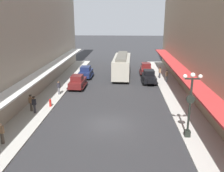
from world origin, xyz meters
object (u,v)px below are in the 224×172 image
Objects in this scene: pedestrian_2 at (59,88)px; pedestrian_4 at (167,76)px; parked_car_2 at (86,72)px; parked_car_0 at (146,69)px; parked_car_3 at (78,81)px; lamp_post_with_clock at (190,103)px; pedestrian_3 at (160,73)px; parked_car_1 at (149,76)px; pedestrian_0 at (34,105)px; pedestrian_1 at (2,133)px; streetcar at (122,65)px; fire_hydrant at (50,103)px; pedestrian_5 at (31,103)px.

pedestrian_4 is (13.93, 6.62, 0.02)m from pedestrian_2.
pedestrian_4 is (12.08, -2.20, 0.07)m from parked_car_2.
parked_car_0 is 12.93m from parked_car_3.
lamp_post_with_clock reaches higher than pedestrian_3.
parked_car_1 is at bearing 18.58° from parked_car_3.
parked_car_1 and parked_car_3 have the same top height.
pedestrian_0 is (-13.73, 3.95, -1.97)m from lamp_post_with_clock.
parked_car_1 and parked_car_2 have the same top height.
pedestrian_1 is at bearing -129.35° from pedestrian_4.
parked_car_3 is at bearing -154.28° from pedestrian_3.
pedestrian_4 is at bearing 40.11° from pedestrian_0.
streetcar is 5.79× the size of pedestrian_0.
pedestrian_0 is at bearing -135.01° from parked_car_1.
parked_car_2 reaches higher than fire_hydrant.
fire_hydrant is at bearing 155.62° from lamp_post_with_clock.
pedestrian_4 reaches higher than pedestrian_1.
pedestrian_4 is 19.37m from pedestrian_5.
pedestrian_2 is (-11.38, -6.39, 0.05)m from parked_car_1.
streetcar is 17.74m from pedestrian_0.
parked_car_0 reaches higher than pedestrian_3.
lamp_post_with_clock is at bearing -74.34° from streetcar.
pedestrian_1 is at bearing -95.16° from pedestrian_2.
pedestrian_0 is at bearing 87.58° from pedestrian_1.
pedestrian_0 is at bearing -139.89° from pedestrian_4.
parked_car_0 is 1.00× the size of parked_car_2.
pedestrian_3 is (11.55, 5.56, 0.07)m from parked_car_3.
parked_car_2 is at bearing 179.36° from pedestrian_3.
parked_car_2 is at bearing 88.25° from parked_car_3.
parked_car_3 is 0.44× the size of streetcar.
parked_car_0 is 21.30m from pedestrian_0.
pedestrian_1 is at bearing -172.24° from lamp_post_with_clock.
parked_car_2 is 14.86m from pedestrian_0.
parked_car_3 is at bearing -138.71° from parked_car_0.
pedestrian_0 is 0.71m from pedestrian_5.
parked_car_1 is at bearing 55.42° from pedestrian_1.
pedestrian_2 is 0.98× the size of pedestrian_4.
pedestrian_1 is 0.98× the size of pedestrian_3.
streetcar is 5.90× the size of pedestrian_1.
parked_car_2 is 2.61× the size of pedestrian_1.
pedestrian_0 is at bearing 163.94° from lamp_post_with_clock.
parked_car_1 is 1.00× the size of parked_car_2.
parked_car_1 reaches higher than pedestrian_4.
pedestrian_3 is at bearing 43.91° from pedestrian_5.
lamp_post_with_clock is at bearing -85.90° from parked_car_0.
fire_hydrant is at bearing -135.86° from pedestrian_3.
fire_hydrant is 2.06m from pedestrian_5.
parked_car_2 is at bearing 82.54° from fire_hydrant.
pedestrian_1 is 6.35m from pedestrian_5.
lamp_post_with_clock is (5.51, -19.65, 1.08)m from streetcar.
lamp_post_with_clock is 14.25m from pedestrian_1.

